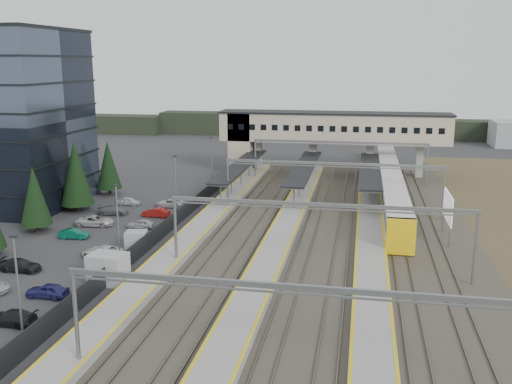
% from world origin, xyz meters
% --- Properties ---
extents(ground, '(220.00, 220.00, 0.00)m').
position_xyz_m(ground, '(0.00, 0.00, 0.00)').
color(ground, '#2B2B2D').
rests_on(ground, ground).
extents(conifer_row, '(4.42, 49.82, 9.50)m').
position_xyz_m(conifer_row, '(-22.00, -3.86, 4.84)').
color(conifer_row, black).
rests_on(conifer_row, ground).
extents(car_park, '(10.63, 44.50, 1.28)m').
position_xyz_m(car_park, '(-13.72, -7.28, 0.60)').
color(car_park, '#B0AFB3').
rests_on(car_park, ground).
extents(lampposts, '(0.50, 53.25, 8.07)m').
position_xyz_m(lampposts, '(-8.00, 1.25, 4.34)').
color(lampposts, gray).
rests_on(lampposts, ground).
extents(fence, '(0.08, 90.00, 2.00)m').
position_xyz_m(fence, '(-6.50, 5.00, 1.00)').
color(fence, '#26282B').
rests_on(fence, ground).
extents(relay_cabin_near, '(3.54, 2.75, 2.76)m').
position_xyz_m(relay_cabin_near, '(-6.80, -13.22, 1.38)').
color(relay_cabin_near, '#989A9D').
rests_on(relay_cabin_near, ground).
extents(relay_cabin_far, '(2.54, 2.24, 2.04)m').
position_xyz_m(relay_cabin_far, '(-7.90, -3.87, 1.02)').
color(relay_cabin_far, '#989A9D').
rests_on(relay_cabin_far, ground).
extents(rail_corridor, '(34.00, 90.00, 0.92)m').
position_xyz_m(rail_corridor, '(9.34, 5.00, 0.29)').
color(rail_corridor, '#312E25').
rests_on(rail_corridor, ground).
extents(canopies, '(23.10, 30.00, 3.28)m').
position_xyz_m(canopies, '(7.00, 27.00, 3.92)').
color(canopies, black).
rests_on(canopies, ground).
extents(footbridge, '(40.40, 6.40, 11.20)m').
position_xyz_m(footbridge, '(7.70, 42.00, 7.93)').
color(footbridge, '#B6A88F').
rests_on(footbridge, ground).
extents(gantries, '(28.40, 62.28, 7.17)m').
position_xyz_m(gantries, '(12.00, 3.00, 6.00)').
color(gantries, gray).
rests_on(gantries, ground).
extents(train, '(3.02, 63.00, 3.80)m').
position_xyz_m(train, '(20.00, 29.98, 2.16)').
color(train, silver).
rests_on(train, ground).
extents(billboard, '(0.20, 6.42, 5.53)m').
position_xyz_m(billboard, '(25.45, 5.77, 3.75)').
color(billboard, gray).
rests_on(billboard, ground).
extents(treeline_far, '(170.00, 19.00, 7.00)m').
position_xyz_m(treeline_far, '(23.81, 92.28, 2.95)').
color(treeline_far, black).
rests_on(treeline_far, ground).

